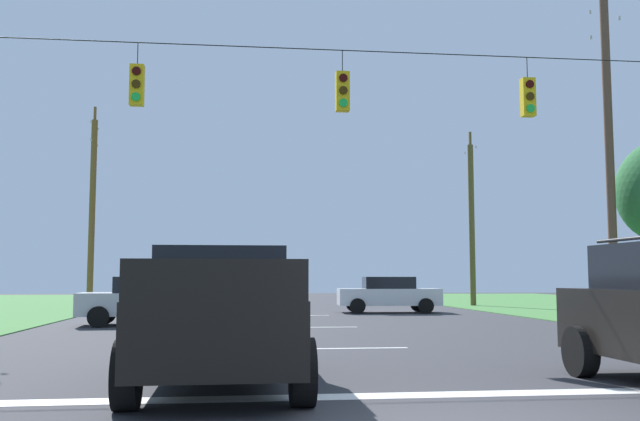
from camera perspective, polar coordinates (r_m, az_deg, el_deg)
name	(u,v)px	position (r m, az deg, el deg)	size (l,w,h in m)	color
stop_bar_stripe	(424,395)	(9.46, 8.39, -14.47)	(15.86, 0.45, 0.01)	white
lane_dash_0	(350,348)	(15.28, 2.41, -11.02)	(0.15, 2.50, 0.01)	white
lane_dash_1	(316,327)	(21.56, -0.32, -9.38)	(0.15, 2.50, 0.01)	white
lane_dash_2	(297,316)	(28.09, -1.84, -8.45)	(0.15, 2.50, 0.01)	white
lane_dash_3	(280,305)	(38.86, -3.23, -7.59)	(0.15, 2.50, 0.01)	white
overhead_signal_span	(331,171)	(16.61, 0.89, 3.21)	(18.55, 0.31, 7.25)	brown
pickup_truck	(220,315)	(10.31, -8.08, -8.33)	(2.30, 5.41, 1.95)	black
distant_car_crossing_white	(389,294)	(30.49, 5.54, -6.71)	(4.41, 2.25, 1.52)	silver
distant_car_oncoming	(149,300)	(23.13, -13.59, -7.01)	(4.39, 2.21, 1.52)	silver
utility_pole_mid_right	(609,145)	(25.20, 22.26, 4.89)	(0.28, 1.91, 11.71)	brown
utility_pole_far_right	(472,221)	(38.38, 12.12, -0.87)	(0.30, 1.85, 9.28)	brown
utility_pole_far_left	(92,207)	(37.64, -17.87, 0.24)	(0.31, 1.81, 10.22)	brown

